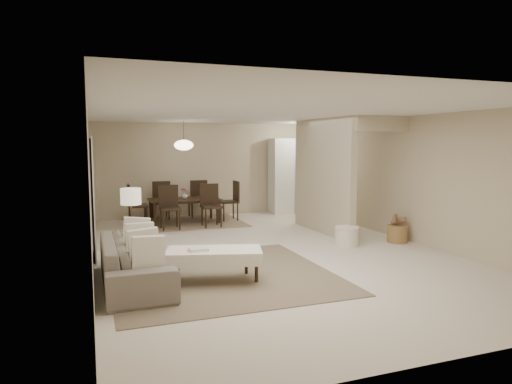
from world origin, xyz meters
name	(u,v)px	position (x,y,z in m)	size (l,w,h in m)	color
floor	(267,251)	(0.00, 0.00, 0.00)	(9.00, 9.00, 0.00)	beige
ceiling	(267,113)	(0.00, 0.00, 2.50)	(9.00, 9.00, 0.00)	white
back_wall	(207,170)	(0.00, 4.50, 1.25)	(6.00, 6.00, 0.00)	#C5B595
left_wall	(90,189)	(-3.00, 0.00, 1.25)	(9.00, 9.00, 0.00)	#C5B595
right_wall	(405,179)	(3.00, 0.00, 1.25)	(9.00, 9.00, 0.00)	#C5B595
partition	(323,176)	(1.80, 1.25, 1.25)	(0.15, 2.50, 2.50)	#C5B595
doorway	(93,199)	(-2.97, 0.60, 1.02)	(0.04, 0.90, 2.04)	black
pantry_cabinet	(291,176)	(2.35, 4.15, 1.05)	(1.20, 0.55, 2.10)	white
flush_light	(305,124)	(2.30, 3.20, 2.46)	(0.44, 0.44, 0.05)	white
living_rug	(222,275)	(-1.19, -1.20, 0.01)	(3.20, 3.20, 0.01)	brown
sofa	(135,262)	(-2.45, -1.20, 0.32)	(0.86, 2.21, 0.64)	slate
ottoman_bench	(214,256)	(-1.39, -1.50, 0.38)	(1.45, 0.95, 0.48)	silver
side_table	(132,251)	(-2.40, -0.20, 0.25)	(0.45, 0.45, 0.50)	black
table_lamp	(131,201)	(-2.40, -0.20, 1.06)	(0.32, 0.32, 0.76)	#4C3220
round_pouf	(347,236)	(1.61, -0.10, 0.18)	(0.46, 0.46, 0.36)	silver
wicker_basket	(397,234)	(2.71, -0.19, 0.17)	(0.40, 0.40, 0.34)	olive
dining_rug	(185,223)	(-0.83, 3.46, 0.01)	(2.80, 2.10, 0.01)	#7F694E
dining_table	(185,211)	(-0.83, 3.46, 0.30)	(1.72, 0.96, 0.60)	black
dining_chairs	(185,203)	(-0.83, 3.46, 0.50)	(2.71, 1.95, 1.01)	black
vase	(185,196)	(-0.83, 3.46, 0.68)	(0.15, 0.15, 0.15)	white
yellow_mat	(324,226)	(2.19, 1.89, 0.01)	(0.90, 0.55, 0.01)	yellow
pendant_light	(184,145)	(-0.83, 3.46, 1.92)	(0.46, 0.46, 0.71)	#4C3220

